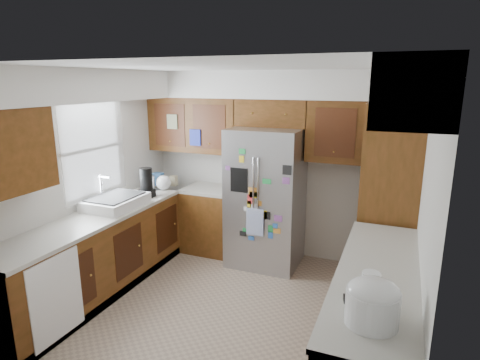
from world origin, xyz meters
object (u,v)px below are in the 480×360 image
object	(u,v)px
fridge	(266,198)
paper_towel	(370,291)
rice_cooker	(373,301)
pantry	(389,198)

from	to	relation	value
fridge	paper_towel	bearing A→B (deg)	-56.89
fridge	rice_cooker	size ratio (longest dim) A/B	5.34
fridge	rice_cooker	distance (m)	2.84
rice_cooker	fridge	bearing A→B (deg)	121.89
paper_towel	rice_cooker	bearing A→B (deg)	-79.93
pantry	paper_towel	world-z (taller)	pantry
rice_cooker	paper_towel	world-z (taller)	rice_cooker
pantry	fridge	distance (m)	1.51
pantry	rice_cooker	distance (m)	2.36
pantry	fridge	world-z (taller)	pantry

